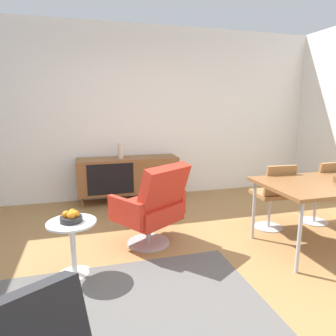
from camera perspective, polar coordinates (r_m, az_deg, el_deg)
The scene contains 11 objects.
ground_plane at distance 3.02m, azimuth 3.56°, elevation -18.98°, with size 8.32×8.32×0.00m, color #9E7242.
wall_back at distance 5.13m, azimuth -5.87°, elevation 10.12°, with size 6.80×0.12×2.80m, color white.
sideboard at distance 4.92m, azimuth -7.56°, elevation -1.29°, with size 1.60×0.45×0.72m.
vase_cobalt at distance 4.83m, azimuth -8.98°, elevation 3.25°, with size 0.09×0.09×0.24m.
dining_table at distance 3.72m, azimuth 28.93°, elevation -2.88°, with size 1.60×0.90×0.74m.
dining_chair_back_right at distance 4.40m, azimuth 26.92°, elevation -3.66°, with size 0.42×0.45×0.86m.
dining_chair_back_left at distance 3.97m, azimuth 19.31°, elevation -4.61°, with size 0.42×0.44×0.86m.
lounge_chair_red at distance 3.34m, azimuth -2.98°, elevation -7.07°, with size 0.89×0.88×0.95m.
side_table_round at distance 2.96m, azimuth -17.57°, elevation -13.22°, with size 0.44×0.44×0.52m.
fruit_bowl at distance 2.87m, azimuth -17.85°, elevation -8.83°, with size 0.20×0.20×0.11m.
area_rug at distance 2.46m, azimuth -7.59°, elevation -27.06°, with size 2.20×1.70×0.01m, color #595654.
Camera 1 is at (-0.86, -2.45, 1.55)m, focal length 32.20 mm.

